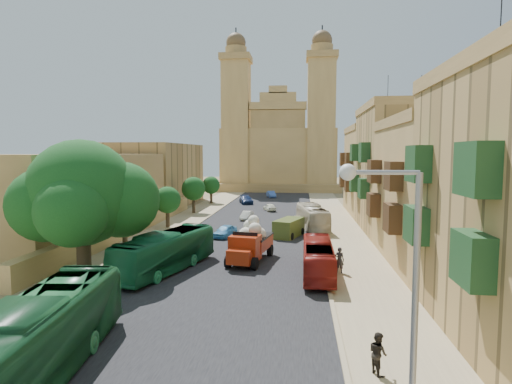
% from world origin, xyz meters
% --- Properties ---
extents(ground, '(260.00, 260.00, 0.00)m').
position_xyz_m(ground, '(0.00, 0.00, 0.00)').
color(ground, brown).
extents(road_surface, '(14.00, 140.00, 0.01)m').
position_xyz_m(road_surface, '(0.00, 30.00, 0.01)').
color(road_surface, black).
rests_on(road_surface, ground).
extents(sidewalk_east, '(5.00, 140.00, 0.01)m').
position_xyz_m(sidewalk_east, '(9.50, 30.00, 0.01)').
color(sidewalk_east, tan).
rests_on(sidewalk_east, ground).
extents(sidewalk_west, '(5.00, 140.00, 0.01)m').
position_xyz_m(sidewalk_west, '(-9.50, 30.00, 0.01)').
color(sidewalk_west, tan).
rests_on(sidewalk_west, ground).
extents(kerb_east, '(0.25, 140.00, 0.12)m').
position_xyz_m(kerb_east, '(7.00, 30.00, 0.06)').
color(kerb_east, tan).
rests_on(kerb_east, ground).
extents(kerb_west, '(0.25, 140.00, 0.12)m').
position_xyz_m(kerb_west, '(-7.00, 30.00, 0.06)').
color(kerb_west, tan).
rests_on(kerb_west, ground).
extents(townhouse_b, '(9.00, 14.00, 14.90)m').
position_xyz_m(townhouse_b, '(15.95, 11.00, 5.66)').
color(townhouse_b, '#AB874D').
rests_on(townhouse_b, ground).
extents(townhouse_c, '(9.00, 14.00, 17.40)m').
position_xyz_m(townhouse_c, '(15.95, 25.00, 6.91)').
color(townhouse_c, tan).
rests_on(townhouse_c, ground).
extents(townhouse_d, '(9.00, 14.00, 15.90)m').
position_xyz_m(townhouse_d, '(15.95, 39.00, 6.16)').
color(townhouse_d, '#AB874D').
rests_on(townhouse_d, ground).
extents(west_wall, '(1.00, 40.00, 1.80)m').
position_xyz_m(west_wall, '(-12.50, 20.00, 0.90)').
color(west_wall, '#AB874D').
rests_on(west_wall, ground).
extents(west_building_low, '(10.00, 28.00, 8.40)m').
position_xyz_m(west_building_low, '(-18.00, 18.00, 4.20)').
color(west_building_low, olive).
rests_on(west_building_low, ground).
extents(west_building_mid, '(10.00, 22.00, 10.00)m').
position_xyz_m(west_building_mid, '(-18.00, 44.00, 5.00)').
color(west_building_mid, tan).
rests_on(west_building_mid, ground).
extents(church, '(28.00, 22.50, 36.30)m').
position_xyz_m(church, '(-0.00, 78.61, 9.52)').
color(church, '#AB874D').
rests_on(church, ground).
extents(ficus_tree, '(9.44, 8.69, 9.44)m').
position_xyz_m(ficus_tree, '(-9.42, 4.01, 5.58)').
color(ficus_tree, '#392B1C').
rests_on(ficus_tree, ground).
extents(street_tree_a, '(3.49, 3.49, 5.37)m').
position_xyz_m(street_tree_a, '(-10.00, 12.00, 3.60)').
color(street_tree_a, '#392B1C').
rests_on(street_tree_a, ground).
extents(street_tree_b, '(3.07, 3.07, 4.72)m').
position_xyz_m(street_tree_b, '(-10.00, 24.00, 3.15)').
color(street_tree_b, '#392B1C').
rests_on(street_tree_b, ground).
extents(street_tree_c, '(3.36, 3.36, 5.16)m').
position_xyz_m(street_tree_c, '(-10.00, 36.00, 3.45)').
color(street_tree_c, '#392B1C').
rests_on(street_tree_c, ground).
extents(street_tree_d, '(2.99, 2.99, 4.59)m').
position_xyz_m(street_tree_d, '(-10.00, 48.00, 3.07)').
color(street_tree_d, '#392B1C').
rests_on(street_tree_d, ground).
extents(streetlamp, '(2.11, 0.44, 8.22)m').
position_xyz_m(streetlamp, '(7.72, -12.00, 5.20)').
color(streetlamp, gray).
rests_on(streetlamp, ground).
extents(red_truck, '(3.36, 6.36, 3.55)m').
position_xyz_m(red_truck, '(1.28, 9.54, 1.56)').
color(red_truck, '#9B260B').
rests_on(red_truck, ground).
extents(olive_pickup, '(3.23, 4.74, 1.80)m').
position_xyz_m(olive_pickup, '(4.00, 20.00, 0.88)').
color(olive_pickup, '#4A5821').
rests_on(olive_pickup, ground).
extents(bus_green_south, '(3.76, 11.67, 3.19)m').
position_xyz_m(bus_green_south, '(-4.54, -8.91, 1.60)').
color(bus_green_south, '#1B572D').
rests_on(bus_green_south, ground).
extents(bus_green_north, '(5.10, 10.68, 2.90)m').
position_xyz_m(bus_green_north, '(-4.42, 6.07, 1.45)').
color(bus_green_north, '#17673A').
rests_on(bus_green_north, ground).
extents(bus_red_east, '(2.09, 8.63, 2.40)m').
position_xyz_m(bus_red_east, '(6.43, 6.28, 1.20)').
color(bus_red_east, maroon).
rests_on(bus_red_east, ground).
extents(bus_cream_east, '(3.72, 9.81, 2.67)m').
position_xyz_m(bus_cream_east, '(6.50, 25.01, 1.33)').
color(bus_cream_east, beige).
rests_on(bus_cream_east, ground).
extents(car_blue_a, '(2.32, 3.87, 1.24)m').
position_xyz_m(car_blue_a, '(-2.42, 19.00, 0.62)').
color(car_blue_a, '#4699CF').
rests_on(car_blue_a, ground).
extents(car_white_a, '(1.52, 3.37, 1.07)m').
position_xyz_m(car_white_a, '(-1.68, 30.63, 0.54)').
color(car_white_a, silver).
rests_on(car_white_a, ground).
extents(car_cream, '(3.19, 4.90, 1.25)m').
position_xyz_m(car_cream, '(5.00, 26.69, 0.63)').
color(car_cream, beige).
rests_on(car_cream, ground).
extents(car_dkblue, '(3.12, 5.03, 1.36)m').
position_xyz_m(car_dkblue, '(-3.99, 47.90, 0.68)').
color(car_dkblue, navy).
rests_on(car_dkblue, ground).
extents(car_white_b, '(2.38, 3.54, 1.12)m').
position_xyz_m(car_white_b, '(0.65, 39.19, 0.56)').
color(car_white_b, white).
rests_on(car_white_b, ground).
extents(car_blue_b, '(2.24, 3.91, 1.22)m').
position_xyz_m(car_blue_b, '(-0.50, 58.76, 0.61)').
color(car_blue_b, '#466FCA').
rests_on(car_blue_b, ground).
extents(pedestrian_a, '(0.79, 0.66, 1.85)m').
position_xyz_m(pedestrian_a, '(7.98, 7.03, 0.93)').
color(pedestrian_a, '#2D2B2E').
rests_on(pedestrian_a, ground).
extents(pedestrian_b, '(0.90, 0.98, 1.64)m').
position_xyz_m(pedestrian_b, '(8.21, -7.03, 0.82)').
color(pedestrian_b, black).
rests_on(pedestrian_b, ground).
extents(pedestrian_c, '(0.76, 1.03, 1.63)m').
position_xyz_m(pedestrian_c, '(7.50, 10.80, 0.82)').
color(pedestrian_c, '#3D3D41').
rests_on(pedestrian_c, ground).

